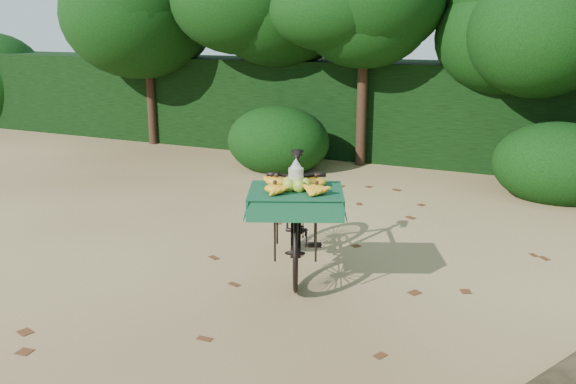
% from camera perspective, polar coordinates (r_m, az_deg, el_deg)
% --- Properties ---
extents(ground, '(80.00, 80.00, 0.00)m').
position_cam_1_polar(ground, '(5.89, 7.05, -9.14)').
color(ground, tan).
rests_on(ground, ground).
extents(vendor_bicycle, '(1.41, 2.05, 1.19)m').
position_cam_1_polar(vendor_bicycle, '(6.17, 0.81, -1.88)').
color(vendor_bicycle, black).
rests_on(vendor_bicycle, ground).
extents(hedge_backdrop, '(26.00, 1.80, 1.80)m').
position_cam_1_polar(hedge_backdrop, '(11.63, 17.08, 7.00)').
color(hedge_backdrop, black).
rests_on(hedge_backdrop, ground).
extents(tree_row, '(14.50, 2.00, 4.00)m').
position_cam_1_polar(tree_row, '(10.87, 13.42, 12.56)').
color(tree_row, black).
rests_on(tree_row, ground).
extents(bush_clumps, '(8.80, 1.70, 0.90)m').
position_cam_1_polar(bush_clumps, '(9.69, 18.02, 2.71)').
color(bush_clumps, black).
rests_on(bush_clumps, ground).
extents(leaf_litter, '(7.00, 7.30, 0.01)m').
position_cam_1_polar(leaf_litter, '(6.46, 8.88, -6.91)').
color(leaf_litter, '#512B15').
rests_on(leaf_litter, ground).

